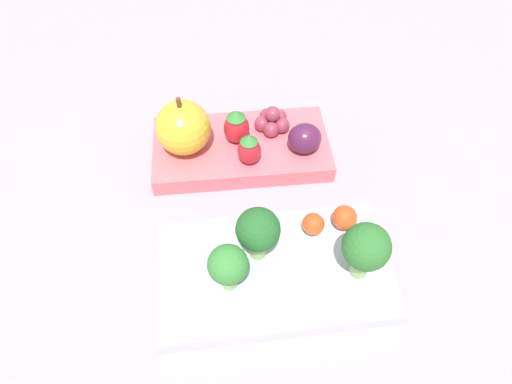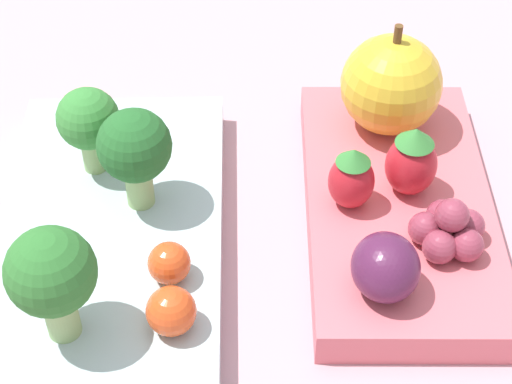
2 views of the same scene
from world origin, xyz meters
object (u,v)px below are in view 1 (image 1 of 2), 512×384
Objects in this scene: bento_box_fruit at (241,149)px; plum at (305,138)px; broccoli_floret_1 at (228,266)px; grape_cluster at (272,121)px; cherry_tomato_0 at (313,224)px; broccoli_floret_0 at (366,248)px; strawberry_1 at (249,149)px; strawberry_0 at (236,126)px; cherry_tomato_1 at (345,218)px; broccoli_floret_2 at (260,230)px; apple at (183,128)px; bento_box_savoury at (274,272)px.

plum is at bearing 160.82° from bento_box_fruit.
grape_cluster is (-0.08, -0.19, -0.02)m from broccoli_floret_1.
bento_box_fruit is at bearing -69.60° from cherry_tomato_0.
strawberry_1 is (0.07, -0.15, -0.02)m from broccoli_floret_0.
broccoli_floret_1 reaches higher than strawberry_0.
broccoli_floret_0 is at bearing 93.71° from plum.
cherry_tomato_0 is 0.90× the size of cherry_tomato_1.
grape_cluster reaches higher than bento_box_fruit.
strawberry_1 is (-0.04, -0.14, -0.01)m from broccoli_floret_1.
strawberry_0 is 1.07× the size of grape_cluster.
cherry_tomato_0 is at bearing 93.32° from grape_cluster.
cherry_tomato_1 is 0.12m from strawberry_1.
cherry_tomato_1 is at bearing -179.15° from cherry_tomato_0.
plum is at bearing -100.13° from cherry_tomato_0.
broccoli_floret_2 is 0.87× the size of apple.
bento_box_savoury is 0.16m from bento_box_fruit.
bento_box_fruit is 0.08m from plum.
apple is at bearing -4.34° from bento_box_fruit.
strawberry_0 is at bearing 14.52° from grape_cluster.
cherry_tomato_0 is at bearing -164.58° from broccoli_floret_2.
strawberry_1 is (-0.01, -0.11, -0.02)m from broccoli_floret_2.
strawberry_1 is (-0.01, 0.03, -0.00)m from strawberry_0.
bento_box_savoury is at bearing 91.01° from bento_box_fruit.
cherry_tomato_1 is at bearing 121.75° from bento_box_fruit.
strawberry_1 is 0.06m from plum.
broccoli_floret_1 is at bearing 11.52° from bento_box_savoury.
bento_box_savoury is 5.73× the size of strawberry_1.
cherry_tomato_1 reaches higher than bento_box_savoury.
strawberry_0 is (0.00, -0.01, 0.03)m from bento_box_fruit.
grape_cluster is at bearing -101.65° from bento_box_savoury.
strawberry_0 is 1.13× the size of strawberry_1.
apple is 1.90× the size of plum.
plum reaches higher than bento_box_fruit.
strawberry_1 is at bearing -52.75° from cherry_tomato_1.
bento_box_savoury is 9.12× the size of cherry_tomato_1.
apple is (0.14, -0.13, 0.02)m from cherry_tomato_1.
bento_box_savoury is 0.05m from broccoli_floret_2.
apple reaches higher than bento_box_fruit.
strawberry_0 is 0.04m from strawberry_1.
broccoli_floret_1 is (0.04, 0.17, 0.04)m from bento_box_fruit.
cherry_tomato_1 is at bearing -160.64° from broccoli_floret_1.
broccoli_floret_1 is (0.12, -0.01, -0.01)m from broccoli_floret_0.
apple reaches higher than cherry_tomato_1.
cherry_tomato_0 is 0.50× the size of strawberry_0.
strawberry_1 is 0.95× the size of grape_cluster.
broccoli_floret_0 is 2.94× the size of cherry_tomato_0.
grape_cluster is at bearing -173.46° from apple.
plum is at bearing 167.73° from apple.
cherry_tomato_1 is at bearing 105.44° from grape_cluster.
bento_box_fruit reaches higher than bento_box_savoury.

